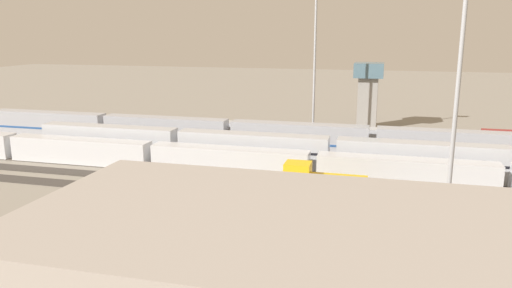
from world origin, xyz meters
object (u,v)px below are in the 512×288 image
Objects in this scene: train_on_track_5 at (229,161)px; light_mast_1 at (461,49)px; light_mast_0 at (315,33)px; control_tower at (368,90)px; train_on_track_4 at (252,150)px; train_on_track_7 at (321,189)px; train_on_track_1 at (316,136)px; train_on_track_2 at (298,138)px.

train_on_track_5 is 4.11× the size of light_mast_1.
train_on_track_5 is 3.77× the size of light_mast_0.
light_mast_0 reaches higher than control_tower.
train_on_track_4 is 5.19× the size of control_tower.
light_mast_1 is at bearing 164.20° from train_on_track_7.
train_on_track_7 is 17.51m from train_on_track_5.
train_on_track_7 is 30.36m from train_on_track_1.
light_mast_1 reaches higher than train_on_track_4.
train_on_track_2 is 11.32m from train_on_track_4.
train_on_track_1 is at bearing -61.79° from light_mast_1.
train_on_track_2 is 16.74m from train_on_track_5.
train_on_track_1 is (-9.70, -20.00, 0.05)m from train_on_track_5.
train_on_track_1 is 23.23m from control_tower.
train_on_track_7 reaches higher than train_on_track_1.
train_on_track_7 is 0.31× the size of light_mast_0.
train_on_track_2 is at bearing -116.28° from train_on_track_5.
light_mast_0 reaches higher than train_on_track_5.
train_on_track_1 is 19.52m from light_mast_0.
control_tower is at bearing -93.56° from train_on_track_7.
train_on_track_2 is 25.96m from train_on_track_7.
light_mast_1 reaches higher than train_on_track_2.
light_mast_0 is at bearing -104.37° from train_on_track_4.
train_on_track_2 is 28.46m from control_tower.
light_mast_1 is at bearing 118.21° from train_on_track_1.
train_on_track_4 is at bearing -112.81° from train_on_track_5.
train_on_track_5 is 34.10m from light_mast_0.
light_mast_1 reaches higher than train_on_track_5.
control_tower reaches higher than train_on_track_4.
light_mast_0 is at bearing -77.90° from train_on_track_1.
train_on_track_7 is 0.14× the size of train_on_track_4.
train_on_track_7 is (-6.97, 25.00, -0.43)m from train_on_track_2.
light_mast_1 is (-25.73, 18.81, 15.76)m from train_on_track_4.
light_mast_1 is 56.75m from control_tower.
control_tower is at bearing -113.16° from train_on_track_5.
train_on_track_7 is 42.36m from light_mast_0.
train_on_track_7 is at bearing 145.18° from train_on_track_5.
train_on_track_5 is at bearing 74.06° from light_mast_0.
train_on_track_2 is 38.69m from light_mast_1.
control_tower is at bearing -126.20° from light_mast_0.
light_mast_0 is at bearing -105.94° from train_on_track_5.
train_on_track_5 is 45.03m from control_tower.
train_on_track_1 is at bearing 102.10° from light_mast_0.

